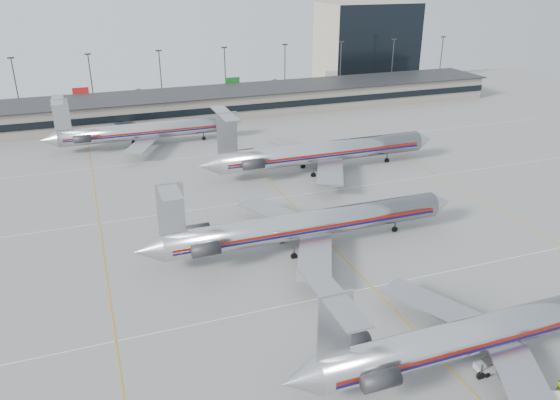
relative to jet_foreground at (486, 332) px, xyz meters
name	(u,v)px	position (x,y,z in m)	size (l,w,h in m)	color
ground	(419,336)	(-3.66, 5.33, -3.31)	(260.00, 260.00, 0.00)	gray
apron_markings	(372,287)	(-3.66, 15.33, -3.30)	(160.00, 0.15, 0.02)	silver
terminal	(206,104)	(-3.66, 103.30, -0.15)	(162.00, 17.00, 6.25)	gray
light_mast_row	(194,73)	(-3.66, 117.33, 5.27)	(163.60, 0.40, 15.28)	#38383D
distant_building	(366,42)	(58.34, 133.33, 9.19)	(30.00, 20.00, 25.00)	tan
jet_foreground	(486,332)	(0.00, 0.00, 0.00)	(43.58, 25.66, 11.41)	silver
jet_second_row	(301,225)	(-7.95, 27.60, 0.20)	(46.18, 27.19, 12.09)	silver
jet_third_row	(319,152)	(6.75, 55.01, 0.46)	(47.51, 29.22, 12.99)	silver
jet_back_row	(142,131)	(-22.34, 82.44, 0.05)	(42.32, 26.03, 11.57)	silver
belt_loader	(497,364)	(0.38, -1.69, -2.63)	(4.83, 1.69, 2.53)	#A1A1A1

